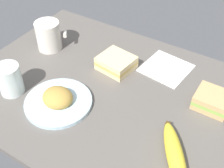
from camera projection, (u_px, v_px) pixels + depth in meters
tabletop at (112, 94)px, 86.91cm from camera, size 90.00×64.00×2.00cm
plate_of_food at (58, 100)px, 81.50cm from camera, size 19.41×19.41×5.12cm
coffee_mug_black at (49, 35)px, 99.35cm from camera, size 10.52×9.62×10.12cm
sandwich_main at (212, 100)px, 80.38cm from camera, size 9.61×8.67×4.40cm
sandwich_side at (116, 63)px, 92.83cm from camera, size 11.90×10.99×4.40cm
glass_of_milk at (10, 81)px, 83.62cm from camera, size 7.19×7.19×9.26cm
banana at (175, 156)px, 67.26cm from camera, size 14.62×18.89×4.07cm
paper_napkin at (166, 68)px, 94.07cm from camera, size 15.81×15.81×0.30cm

